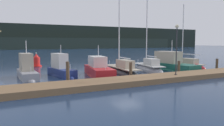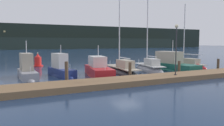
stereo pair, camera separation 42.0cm
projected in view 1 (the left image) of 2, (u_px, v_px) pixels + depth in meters
ground_plane at (127, 78)px, 20.47m from camera, size 400.00×400.00×0.00m
dock at (141, 80)px, 18.44m from camera, size 30.84×2.80×0.45m
mooring_pile_1 at (68, 73)px, 17.21m from camera, size 0.28×0.28×1.87m
mooring_pile_2 at (131, 71)px, 19.85m from camera, size 0.28×0.28×1.59m
mooring_pile_3 at (179, 68)px, 22.48m from camera, size 0.28×0.28×1.48m
mooring_pile_4 at (217, 65)px, 25.11m from camera, size 0.28×0.28×1.52m
motorboat_berth_2 at (27, 73)px, 20.70m from camera, size 1.71×5.31×4.06m
motorboat_berth_3 at (61, 72)px, 21.97m from camera, size 2.25×4.95×3.70m
motorboat_berth_4 at (99, 72)px, 22.35m from camera, size 3.14×6.64×3.54m
sailboat_berth_5 at (122, 71)px, 24.18m from camera, size 2.45×7.87×10.36m
sailboat_berth_6 at (148, 70)px, 26.06m from camera, size 2.89×6.79×9.85m
motorboat_berth_7 at (171, 66)px, 27.07m from camera, size 3.03×7.63×4.14m
sailboat_berth_8 at (185, 66)px, 29.67m from camera, size 2.26×6.58×9.27m
channel_buoy at (36, 61)px, 30.57m from camera, size 1.41×1.41×1.97m
dock_lamppost at (177, 42)px, 19.50m from camera, size 0.32×0.32×4.52m
hillside_backdrop at (27, 38)px, 116.51m from camera, size 240.00×23.00×12.88m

